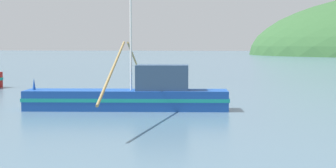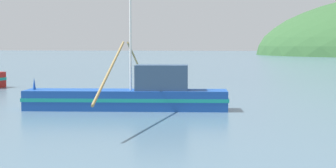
# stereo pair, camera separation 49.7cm
# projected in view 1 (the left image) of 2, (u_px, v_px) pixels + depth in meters

# --- Properties ---
(fishing_boat_blue) EXTENTS (12.09, 20.53, 7.66)m
(fishing_boat_blue) POSITION_uv_depth(u_px,v_px,m) (133.00, 95.00, 29.98)
(fishing_boat_blue) COLOR #19479E
(fishing_boat_blue) RESTS_ON ground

